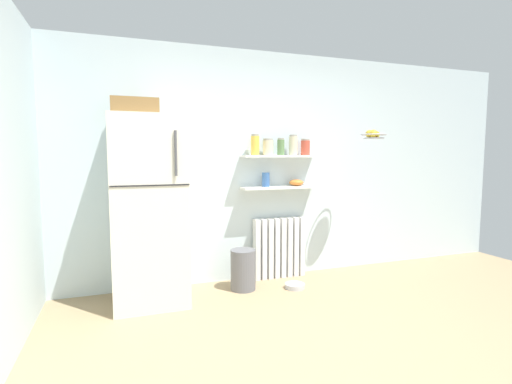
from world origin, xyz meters
TOP-DOWN VIEW (x-y plane):
  - ground_plane at (0.00, 0.50)m, footprint 7.04×7.04m
  - back_wall at (0.00, 2.05)m, footprint 7.04×0.10m
  - refrigerator at (-1.23, 1.65)m, footprint 0.69×0.73m
  - radiator at (0.26, 1.92)m, footprint 0.62×0.12m
  - wall_shelf_lower at (0.26, 1.89)m, footprint 0.92×0.22m
  - wall_shelf_upper at (0.26, 1.89)m, footprint 0.92×0.22m
  - storage_jar_0 at (-0.05, 1.89)m, footprint 0.09×0.09m
  - storage_jar_1 at (0.11, 1.89)m, footprint 0.12×0.12m
  - storage_jar_2 at (0.26, 1.89)m, footprint 0.08×0.08m
  - storage_jar_3 at (0.42, 1.89)m, footprint 0.10×0.10m
  - storage_jar_4 at (0.58, 1.89)m, footprint 0.11×0.11m
  - vase at (0.08, 1.89)m, footprint 0.09×0.09m
  - shelf_bowl at (0.47, 1.89)m, footprint 0.17×0.17m
  - trash_bin at (-0.27, 1.66)m, footprint 0.27×0.27m
  - pet_food_bowl at (0.27, 1.50)m, footprint 0.21×0.21m
  - hanging_fruit_basket at (1.23, 1.51)m, footprint 0.28×0.28m

SIDE VIEW (x-z plane):
  - ground_plane at x=0.00m, z-range 0.00..0.00m
  - pet_food_bowl at x=0.27m, z-range 0.00..0.05m
  - trash_bin at x=-0.27m, z-range 0.00..0.43m
  - radiator at x=0.26m, z-range 0.00..0.70m
  - refrigerator at x=-1.23m, z-range -0.04..1.90m
  - wall_shelf_lower at x=0.26m, z-range 1.05..1.08m
  - shelf_bowl at x=0.47m, z-range 1.08..1.15m
  - vase at x=0.08m, z-range 1.08..1.24m
  - back_wall at x=0.00m, z-range 0.00..2.60m
  - wall_shelf_upper at x=0.26m, z-range 1.41..1.43m
  - storage_jar_1 at x=0.11m, z-range 1.43..1.62m
  - storage_jar_4 at x=0.58m, z-range 1.43..1.62m
  - storage_jar_2 at x=0.26m, z-range 1.43..1.63m
  - storage_jar_0 at x=-0.05m, z-range 1.43..1.66m
  - storage_jar_3 at x=0.42m, z-range 1.43..1.66m
  - hanging_fruit_basket at x=1.23m, z-range 1.61..1.71m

